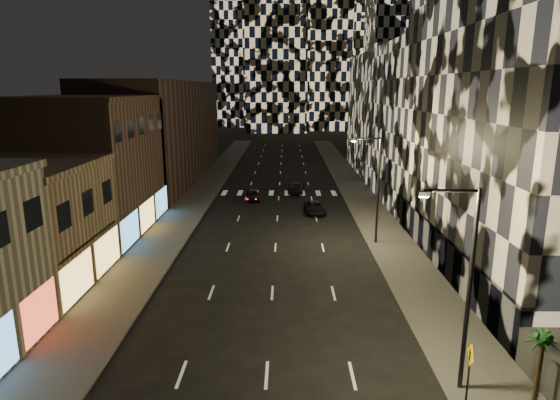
{
  "coord_description": "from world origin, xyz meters",
  "views": [
    {
      "loc": [
        0.87,
        -8.31,
        13.03
      ],
      "look_at": [
        0.49,
        21.06,
        6.0
      ],
      "focal_mm": 30.0,
      "sensor_mm": 36.0,
      "label": 1
    }
  ],
  "objects_px": {
    "car_dark_midlane": "(253,195)",
    "car_dark_rightlane": "(315,208)",
    "streetlight_near": "(465,277)",
    "car_dark_oncoming": "(296,187)",
    "palm_tree": "(542,345)",
    "streetlight_far": "(376,183)",
    "ped_sign": "(470,365)"
  },
  "relations": [
    {
      "from": "car_dark_rightlane",
      "to": "car_dark_oncoming",
      "type": "bearing_deg",
      "value": 97.47
    },
    {
      "from": "streetlight_far",
      "to": "car_dark_midlane",
      "type": "xyz_separation_m",
      "value": [
        -11.42,
        15.99,
        -4.71
      ]
    },
    {
      "from": "streetlight_far",
      "to": "car_dark_midlane",
      "type": "height_order",
      "value": "streetlight_far"
    },
    {
      "from": "streetlight_near",
      "to": "car_dark_midlane",
      "type": "bearing_deg",
      "value": 107.61
    },
    {
      "from": "streetlight_far",
      "to": "ped_sign",
      "type": "bearing_deg",
      "value": -90.15
    },
    {
      "from": "streetlight_near",
      "to": "ped_sign",
      "type": "xyz_separation_m",
      "value": [
        -0.06,
        -1.45,
        -3.18
      ]
    },
    {
      "from": "streetlight_far",
      "to": "car_dark_rightlane",
      "type": "height_order",
      "value": "streetlight_far"
    },
    {
      "from": "streetlight_near",
      "to": "streetlight_far",
      "type": "xyz_separation_m",
      "value": [
        0.0,
        20.0,
        0.0
      ]
    },
    {
      "from": "ped_sign",
      "to": "palm_tree",
      "type": "height_order",
      "value": "palm_tree"
    },
    {
      "from": "streetlight_far",
      "to": "ped_sign",
      "type": "relative_size",
      "value": 3.05
    },
    {
      "from": "car_dark_oncoming",
      "to": "palm_tree",
      "type": "height_order",
      "value": "palm_tree"
    },
    {
      "from": "streetlight_near",
      "to": "car_dark_midlane",
      "type": "xyz_separation_m",
      "value": [
        -11.42,
        35.99,
        -4.71
      ]
    },
    {
      "from": "car_dark_rightlane",
      "to": "ped_sign",
      "type": "xyz_separation_m",
      "value": [
        4.3,
        -31.5,
        1.57
      ]
    },
    {
      "from": "streetlight_far",
      "to": "palm_tree",
      "type": "bearing_deg",
      "value": -82.17
    },
    {
      "from": "car_dark_rightlane",
      "to": "ped_sign",
      "type": "distance_m",
      "value": 31.83
    },
    {
      "from": "streetlight_near",
      "to": "car_dark_rightlane",
      "type": "distance_m",
      "value": 30.72
    },
    {
      "from": "car_dark_rightlane",
      "to": "palm_tree",
      "type": "relative_size",
      "value": 1.3
    },
    {
      "from": "car_dark_midlane",
      "to": "car_dark_oncoming",
      "type": "bearing_deg",
      "value": 32.59
    },
    {
      "from": "streetlight_far",
      "to": "car_dark_rightlane",
      "type": "xyz_separation_m",
      "value": [
        -4.35,
        10.04,
        -4.74
      ]
    },
    {
      "from": "streetlight_near",
      "to": "ped_sign",
      "type": "relative_size",
      "value": 3.05
    },
    {
      "from": "car_dark_midlane",
      "to": "car_dark_oncoming",
      "type": "height_order",
      "value": "car_dark_oncoming"
    },
    {
      "from": "streetlight_far",
      "to": "palm_tree",
      "type": "distance_m",
      "value": 21.49
    },
    {
      "from": "car_dark_oncoming",
      "to": "ped_sign",
      "type": "relative_size",
      "value": 1.61
    },
    {
      "from": "car_dark_rightlane",
      "to": "palm_tree",
      "type": "distance_m",
      "value": 32.12
    },
    {
      "from": "car_dark_midlane",
      "to": "car_dark_oncoming",
      "type": "xyz_separation_m",
      "value": [
        5.23,
        4.34,
        0.04
      ]
    },
    {
      "from": "car_dark_midlane",
      "to": "car_dark_rightlane",
      "type": "height_order",
      "value": "car_dark_midlane"
    },
    {
      "from": "car_dark_midlane",
      "to": "car_dark_oncoming",
      "type": "distance_m",
      "value": 6.79
    },
    {
      "from": "palm_tree",
      "to": "streetlight_far",
      "type": "bearing_deg",
      "value": 97.83
    },
    {
      "from": "car_dark_midlane",
      "to": "palm_tree",
      "type": "distance_m",
      "value": 39.89
    },
    {
      "from": "car_dark_oncoming",
      "to": "streetlight_near",
      "type": "bearing_deg",
      "value": 102.64
    },
    {
      "from": "ped_sign",
      "to": "palm_tree",
      "type": "relative_size",
      "value": 0.87
    },
    {
      "from": "streetlight_near",
      "to": "ped_sign",
      "type": "height_order",
      "value": "streetlight_near"
    }
  ]
}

